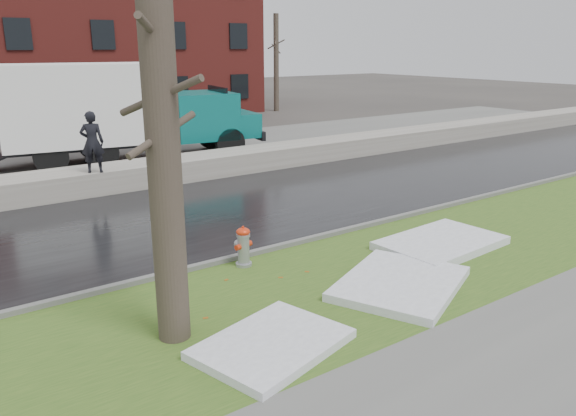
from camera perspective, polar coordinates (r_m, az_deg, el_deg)
ground at (r=11.82m, az=0.88°, el=-5.93°), size 120.00×120.00×0.00m
verge at (r=10.91m, az=4.82°, el=-7.83°), size 60.00×4.50×0.04m
sidewalk at (r=8.75m, az=21.54°, el=-15.47°), size 60.00×3.00×0.05m
road at (r=15.45m, az=-9.10°, el=-0.68°), size 60.00×7.00×0.03m
parking_lot at (r=23.17m, az=-18.67°, el=4.32°), size 60.00×9.00×0.03m
curb at (r=12.55m, az=-1.84°, el=-4.24°), size 60.00×0.15×0.14m
snowbank at (r=19.10m, az=-14.86°, el=3.35°), size 60.00×1.60×0.75m
brick_building at (r=39.71m, az=-24.21°, el=15.66°), size 26.00×12.00×10.00m
bg_tree_right at (r=39.79m, az=-1.21°, el=14.61°), size 1.40×1.62×6.50m
fire_hydrant at (r=11.63m, az=-4.57°, el=-3.73°), size 0.43×0.39×0.86m
tree at (r=8.23m, az=-12.62°, el=6.86°), size 1.25×1.45×6.22m
box_truck at (r=23.04m, az=-16.95°, el=9.45°), size 11.54×4.08×3.81m
worker at (r=17.81m, az=-19.28°, el=6.34°), size 0.79×0.66×1.85m
snow_patch_near at (r=10.92m, az=11.33°, el=-7.52°), size 3.19×2.90×0.16m
snow_patch_far at (r=8.73m, az=-1.64°, el=-13.66°), size 2.54×2.11×0.14m
snow_patch_side at (r=13.25m, az=15.28°, el=-3.44°), size 2.91×1.97×0.18m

